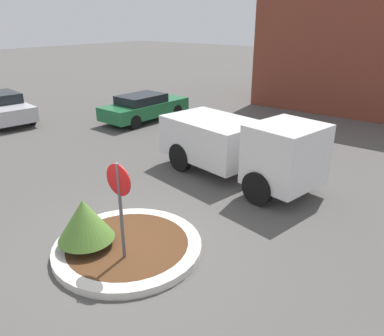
{
  "coord_description": "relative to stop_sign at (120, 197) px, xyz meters",
  "views": [
    {
      "loc": [
        5.54,
        -4.77,
        4.87
      ],
      "look_at": [
        0.03,
        2.32,
        1.27
      ],
      "focal_mm": 35.0,
      "sensor_mm": 36.0,
      "label": 1
    }
  ],
  "objects": [
    {
      "name": "parked_sedan_green",
      "position": [
        -8.18,
        8.91,
        -0.89
      ],
      "size": [
        1.99,
        4.76,
        1.34
      ],
      "rotation": [
        0.0,
        0.0,
        1.54
      ],
      "color": "#1E6638",
      "rests_on": "ground_plane"
    },
    {
      "name": "storefront_building",
      "position": [
        -0.45,
        18.62,
        2.37
      ],
      "size": [
        10.77,
        6.07,
        7.91
      ],
      "color": "brown",
      "rests_on": "ground_plane"
    },
    {
      "name": "ground_plane",
      "position": [
        -0.33,
        0.4,
        -1.58
      ],
      "size": [
        120.0,
        120.0,
        0.0
      ],
      "primitive_type": "plane",
      "color": "#514F4C"
    },
    {
      "name": "utility_truck",
      "position": [
        -0.53,
        5.42,
        -0.45
      ],
      "size": [
        5.68,
        3.0,
        2.16
      ],
      "rotation": [
        0.0,
        0.0,
        -0.18
      ],
      "color": "silver",
      "rests_on": "ground_plane"
    },
    {
      "name": "island_shrub",
      "position": [
        -0.97,
        -0.21,
        -0.75
      ],
      "size": [
        1.23,
        1.23,
        1.13
      ],
      "color": "brown",
      "rests_on": "traffic_island"
    },
    {
      "name": "stop_sign",
      "position": [
        0.0,
        0.0,
        0.0
      ],
      "size": [
        0.66,
        0.07,
        2.3
      ],
      "color": "#4C4C51",
      "rests_on": "ground_plane"
    },
    {
      "name": "parked_sedan_silver",
      "position": [
        -13.43,
        4.25,
        -0.83
      ],
      "size": [
        4.5,
        2.48,
        1.47
      ],
      "rotation": [
        0.0,
        0.0,
        -0.15
      ],
      "color": "#B7B7BC",
      "rests_on": "ground_plane"
    },
    {
      "name": "traffic_island",
      "position": [
        -0.33,
        0.4,
        -1.5
      ],
      "size": [
        3.32,
        3.32,
        0.17
      ],
      "color": "beige",
      "rests_on": "ground_plane"
    }
  ]
}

